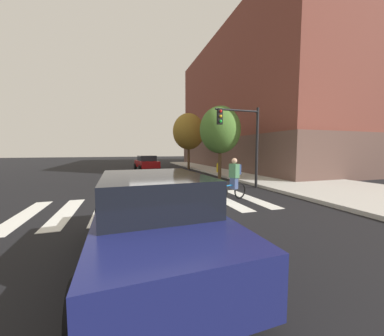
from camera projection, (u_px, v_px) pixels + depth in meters
The scene contains 12 objects.
ground_plane at pixel (166, 205), 7.94m from camera, with size 120.00×120.00×0.00m, color black.
sidewalk at pixel (341, 189), 10.60m from camera, with size 6.50×50.00×0.15m, color #B2AFA8.
crosswalk_stripes at pixel (154, 205), 7.81m from camera, with size 8.46×3.61×0.01m.
manhole_cover at pixel (161, 219), 6.28m from camera, with size 0.64×0.64×0.01m, color #473D1E.
sedan_near at pixel (153, 216), 3.87m from camera, with size 2.26×4.65×1.59m.
sedan_mid at pixel (147, 163), 21.48m from camera, with size 2.33×4.40×1.47m.
cyclist at pixel (233, 179), 8.64m from camera, with size 1.64×0.59×1.69m.
traffic_light_near at pixel (243, 133), 10.99m from camera, with size 2.47×0.28×4.20m.
fire_hydrant at pixel (218, 168), 18.15m from camera, with size 0.33×0.22×0.78m.
street_tree_near at pixel (220, 130), 14.94m from camera, with size 2.83×2.83×5.04m.
street_tree_mid at pixel (189, 132), 22.46m from camera, with size 3.27×3.27×5.82m.
corner_building at pixel (285, 108), 26.28m from camera, with size 18.99×24.09×14.41m.
Camera 1 is at (-1.46, -7.72, 2.01)m, focal length 20.14 mm.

